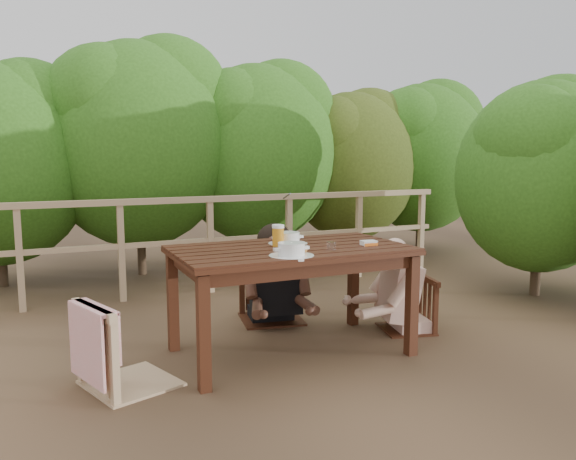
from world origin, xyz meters
name	(u,v)px	position (x,y,z in m)	size (l,w,h in m)	color
ground	(291,352)	(0.00, 0.00, 0.00)	(60.00, 60.00, 0.00)	brown
table	(291,301)	(0.00, 0.00, 0.38)	(1.66, 0.93, 0.77)	black
chair_left	(128,304)	(-1.16, -0.11, 0.52)	(0.52, 0.52, 1.04)	tan
chair_far	(271,262)	(0.19, 0.81, 0.52)	(0.52, 0.52, 1.04)	black
chair_right	(407,281)	(1.09, 0.09, 0.42)	(0.41, 0.41, 0.83)	black
woman	(270,245)	(0.19, 0.83, 0.66)	(0.53, 0.65, 1.32)	black
diner_right	(411,254)	(1.12, 0.09, 0.63)	(0.51, 0.63, 1.27)	#D5A591
railing	(210,245)	(0.00, 2.00, 0.51)	(5.60, 0.10, 1.01)	tan
hedge_row	(211,116)	(0.40, 3.20, 1.90)	(6.60, 1.60, 3.80)	#285515
soup_near	(291,250)	(-0.14, -0.31, 0.82)	(0.30, 0.30, 0.10)	white
soup_far	(288,239)	(0.05, 0.16, 0.82)	(0.29, 0.29, 0.10)	white
bread_roll	(299,249)	(-0.05, -0.23, 0.81)	(0.13, 0.10, 0.07)	olive
beer_glass	(278,236)	(-0.07, 0.08, 0.85)	(0.09, 0.09, 0.17)	orange
tumbler	(331,247)	(0.19, -0.25, 0.81)	(0.06, 0.06, 0.07)	silver
butter_tub	(369,244)	(0.55, -0.16, 0.79)	(0.11, 0.08, 0.05)	white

